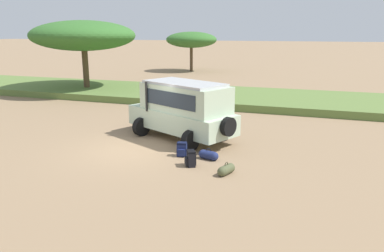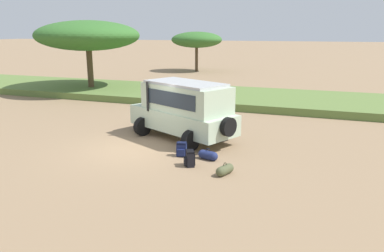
# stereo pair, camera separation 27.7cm
# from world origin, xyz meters

# --- Properties ---
(ground_plane) EXTENTS (320.00, 320.00, 0.00)m
(ground_plane) POSITION_xyz_m (0.00, 0.00, 0.00)
(ground_plane) COLOR #8C7051
(grass_bank) EXTENTS (120.00, 7.00, 0.44)m
(grass_bank) POSITION_xyz_m (0.00, 11.66, 0.22)
(grass_bank) COLOR #5B7538
(grass_bank) RESTS_ON ground_plane
(safari_vehicle) EXTENTS (5.36, 3.91, 2.44)m
(safari_vehicle) POSITION_xyz_m (1.28, 2.11, 1.29)
(safari_vehicle) COLOR #B2C6A8
(safari_vehicle) RESTS_ON ground_plane
(backpack_beside_front_wheel) EXTENTS (0.45, 0.47, 0.55)m
(backpack_beside_front_wheel) POSITION_xyz_m (2.70, -0.98, 0.27)
(backpack_beside_front_wheel) COLOR black
(backpack_beside_front_wheel) RESTS_ON ground_plane
(backpack_cluster_center) EXTENTS (0.40, 0.40, 0.53)m
(backpack_cluster_center) POSITION_xyz_m (2.05, -0.10, 0.25)
(backpack_cluster_center) COLOR navy
(backpack_cluster_center) RESTS_ON ground_plane
(duffel_bag_low_black_case) EXTENTS (0.77, 0.44, 0.42)m
(duffel_bag_low_black_case) POSITION_xyz_m (3.08, -0.12, 0.16)
(duffel_bag_low_black_case) COLOR navy
(duffel_bag_low_black_case) RESTS_ON ground_plane
(duffel_bag_soft_canvas) EXTENTS (0.47, 0.75, 0.41)m
(duffel_bag_soft_canvas) POSITION_xyz_m (4.03, -1.32, 0.16)
(duffel_bag_soft_canvas) COLOR #4C5133
(duffel_bag_soft_canvas) RESTS_ON ground_plane
(acacia_tree_far_left) EXTENTS (7.39, 7.44, 5.22)m
(acacia_tree_far_left) POSITION_xyz_m (-9.61, 11.13, 4.14)
(acacia_tree_far_left) COLOR brown
(acacia_tree_far_left) RESTS_ON ground_plane
(acacia_tree_left_mid) EXTENTS (5.72, 5.08, 4.39)m
(acacia_tree_left_mid) POSITION_xyz_m (-7.30, 28.15, 3.50)
(acacia_tree_left_mid) COLOR brown
(acacia_tree_left_mid) RESTS_ON ground_plane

